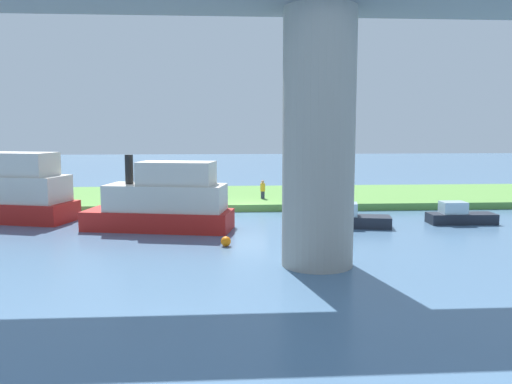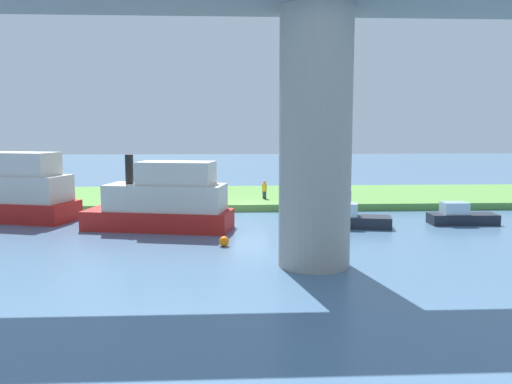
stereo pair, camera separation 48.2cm
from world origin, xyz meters
The scene contains 10 objects.
ground_plane centered at (0.00, 0.00, 0.00)m, with size 160.00×160.00×0.00m, color #4C7093.
grassy_bank centered at (0.00, -6.00, 0.25)m, with size 80.00×12.00×0.50m, color #5B9342.
bridge_pylon centered at (-2.19, 14.36, 5.29)m, with size 3.00×3.00×10.59m, color #9E998E.
person_on_bank centered at (-1.28, -3.20, 1.20)m, with size 0.44×0.44×1.39m.
mooring_post centered at (-7.19, -0.72, 0.90)m, with size 0.20×0.20×0.81m, color brown.
motorboat_white centered at (5.14, 5.99, 1.58)m, with size 8.74×4.42×4.27m.
skiff_small centered at (15.27, 2.32, 1.73)m, with size 9.65×5.45×4.68m.
riverboat_paddlewheel centered at (-5.75, 5.90, 0.51)m, with size 4.48×2.32×1.42m.
pontoon_yellow centered at (-12.60, 5.23, 0.48)m, with size 4.04×1.51×1.34m.
marker_buoy centered at (1.63, 10.56, 0.25)m, with size 0.50×0.50×0.50m, color orange.
Camera 2 is at (1.37, 36.12, 5.81)m, focal length 37.18 mm.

